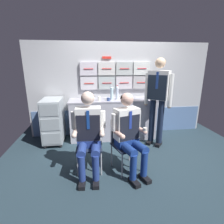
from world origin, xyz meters
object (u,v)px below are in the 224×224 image
(crew_member_left, at_px, (89,130))
(folding_chair_right, at_px, (124,139))
(folding_chair_left, at_px, (89,139))
(coffee_cup_white, at_px, (99,98))
(crew_member_right, at_px, (129,131))
(crew_member_standing, at_px, (158,94))
(water_bottle_tall, at_px, (117,93))
(service_trolley, at_px, (53,120))

(crew_member_left, xyz_separation_m, folding_chair_right, (0.56, 0.09, -0.21))
(folding_chair_left, distance_m, coffee_cup_white, 1.17)
(crew_member_right, distance_m, crew_member_standing, 1.23)
(water_bottle_tall, height_order, coffee_cup_white, water_bottle_tall)
(folding_chair_right, bearing_deg, crew_member_left, -170.93)
(folding_chair_left, height_order, folding_chair_right, same)
(service_trolley, relative_size, crew_member_standing, 0.54)
(folding_chair_right, height_order, coffee_cup_white, coffee_cup_white)
(crew_member_standing, relative_size, coffee_cup_white, 20.08)
(crew_member_left, xyz_separation_m, water_bottle_tall, (0.64, 1.27, 0.35))
(service_trolley, bearing_deg, crew_member_standing, -9.61)
(crew_member_standing, bearing_deg, folding_chair_right, -139.20)
(service_trolley, height_order, coffee_cup_white, coffee_cup_white)
(service_trolley, bearing_deg, water_bottle_tall, 4.12)
(folding_chair_left, bearing_deg, crew_member_standing, 25.19)
(folding_chair_right, xyz_separation_m, coffee_cup_white, (-0.33, 1.11, 0.46))
(crew_member_left, bearing_deg, water_bottle_tall, 63.26)
(folding_chair_left, relative_size, crew_member_left, 0.64)
(service_trolley, bearing_deg, folding_chair_left, -53.10)
(crew_member_right, bearing_deg, folding_chair_right, 109.24)
(crew_member_left, bearing_deg, folding_chair_right, 9.07)
(water_bottle_tall, bearing_deg, coffee_cup_white, -170.72)
(crew_member_standing, relative_size, water_bottle_tall, 5.74)
(service_trolley, height_order, folding_chair_left, service_trolley)
(water_bottle_tall, relative_size, coffee_cup_white, 3.50)
(crew_member_left, bearing_deg, service_trolley, 122.82)
(crew_member_left, height_order, water_bottle_tall, crew_member_left)
(crew_member_standing, height_order, water_bottle_tall, crew_member_standing)
(folding_chair_left, xyz_separation_m, folding_chair_right, (0.56, -0.07, 0.00))
(crew_member_right, bearing_deg, service_trolley, 138.08)
(coffee_cup_white, bearing_deg, crew_member_left, -100.83)
(water_bottle_tall, bearing_deg, folding_chair_right, -93.79)
(folding_chair_right, height_order, crew_member_right, crew_member_right)
(folding_chair_right, distance_m, crew_member_right, 0.25)
(folding_chair_right, distance_m, coffee_cup_white, 1.25)
(crew_member_right, bearing_deg, crew_member_standing, 48.02)
(crew_member_standing, xyz_separation_m, coffee_cup_white, (-1.16, 0.40, -0.14))
(crew_member_right, xyz_separation_m, coffee_cup_white, (-0.38, 1.26, 0.26))
(folding_chair_left, height_order, crew_member_standing, crew_member_standing)
(crew_member_left, height_order, coffee_cup_white, crew_member_left)
(folding_chair_right, relative_size, water_bottle_tall, 2.63)
(water_bottle_tall, distance_m, coffee_cup_white, 0.43)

